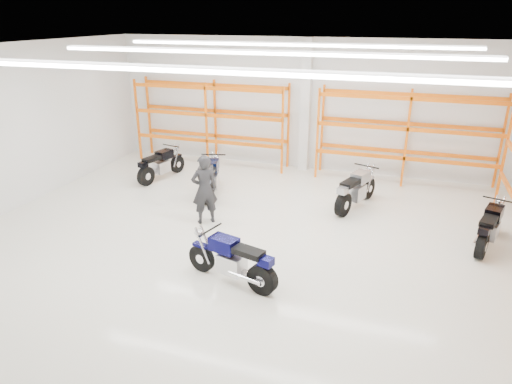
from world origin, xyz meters
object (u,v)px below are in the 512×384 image
(motorcycle_back_b, at_px, (210,178))
(standing_man, at_px, (204,189))
(motorcycle_back_c, at_px, (355,191))
(motorcycle_back_a, at_px, (160,165))
(motorcycle_main, at_px, (235,262))
(structural_column, at_px, (306,106))
(motorcycle_back_d, at_px, (489,228))

(motorcycle_back_b, height_order, standing_man, standing_man)
(motorcycle_back_c, bearing_deg, motorcycle_back_a, 176.62)
(motorcycle_back_b, bearing_deg, motorcycle_main, -60.57)
(motorcycle_back_c, bearing_deg, structural_column, 125.83)
(motorcycle_back_d, height_order, structural_column, structural_column)
(motorcycle_back_a, relative_size, structural_column, 0.47)
(motorcycle_main, height_order, motorcycle_back_c, motorcycle_back_c)
(standing_man, height_order, structural_column, structural_column)
(motorcycle_back_b, height_order, motorcycle_back_c, motorcycle_back_b)
(motorcycle_back_a, xyz_separation_m, structural_column, (4.29, 2.63, 1.76))
(motorcycle_back_b, relative_size, motorcycle_back_c, 1.07)
(motorcycle_back_a, relative_size, motorcycle_back_c, 0.96)
(motorcycle_main, distance_m, standing_man, 3.14)
(motorcycle_back_b, bearing_deg, motorcycle_back_a, 158.67)
(motorcycle_main, distance_m, motorcycle_back_d, 6.13)
(structural_column, bearing_deg, motorcycle_back_d, -38.89)
(motorcycle_back_b, distance_m, motorcycle_back_d, 7.59)
(standing_man, bearing_deg, motorcycle_back_b, -108.27)
(motorcycle_back_a, distance_m, structural_column, 5.33)
(motorcycle_main, bearing_deg, motorcycle_back_d, 33.22)
(motorcycle_main, height_order, motorcycle_back_b, motorcycle_back_b)
(motorcycle_back_c, height_order, structural_column, structural_column)
(motorcycle_back_b, distance_m, structural_column, 4.39)
(motorcycle_back_a, distance_m, motorcycle_back_b, 2.39)
(motorcycle_back_a, xyz_separation_m, motorcycle_back_c, (6.47, -0.38, 0.03))
(standing_man, distance_m, structural_column, 5.59)
(motorcycle_back_c, relative_size, motorcycle_back_d, 1.06)
(motorcycle_main, bearing_deg, motorcycle_back_b, 119.43)
(motorcycle_back_a, height_order, motorcycle_back_c, motorcycle_back_c)
(motorcycle_back_a, relative_size, motorcycle_back_b, 0.90)
(motorcycle_back_a, bearing_deg, motorcycle_back_b, -21.33)
(motorcycle_back_b, xyz_separation_m, motorcycle_back_d, (7.54, -0.91, -0.10))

